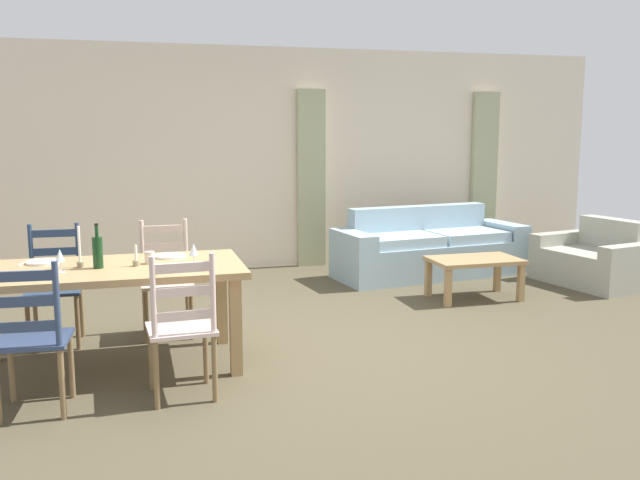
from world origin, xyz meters
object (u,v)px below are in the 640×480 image
dining_table (108,278)px  wine_bottle (98,252)px  dining_chair_near_right (182,326)px  wine_glass_near_left (60,256)px  wine_glass_near_right (194,250)px  dining_chair_far_right (166,278)px  coffee_table (474,264)px  armchair_upholstered (597,262)px  coffee_cup_primary (150,258)px  couch (428,250)px  dining_chair_far_left (55,285)px  dining_chair_near_left (31,338)px

dining_table → wine_bottle: wine_bottle is taller
dining_chair_near_right → wine_glass_near_left: bearing=142.3°
wine_bottle → wine_glass_near_right: bearing=-7.6°
dining_table → dining_chair_far_right: dining_chair_far_right is taller
coffee_table → armchair_upholstered: 1.69m
dining_table → coffee_cup_primary: 0.32m
armchair_upholstered → coffee_cup_primary: bearing=-164.0°
dining_table → coffee_cup_primary: coffee_cup_primary is taller
wine_bottle → wine_glass_near_left: size_ratio=1.96×
dining_chair_near_right → coffee_table: bearing=31.6°
couch → coffee_table: (-0.04, -1.21, 0.06)m
coffee_cup_primary → dining_chair_far_left: bearing=135.5°
dining_chair_near_left → wine_bottle: size_ratio=3.04×
dining_chair_far_left → wine_glass_near_right: 1.41m
dining_chair_near_right → dining_chair_far_left: (-0.90, 1.46, 0.00)m
dining_chair_far_left → coffee_table: dining_chair_far_left is taller
dining_table → couch: couch is taller
wine_glass_near_left → dining_chair_far_left: bearing=99.0°
dining_chair_far_right → wine_bottle: (-0.49, -0.80, 0.39)m
dining_chair_far_right → wine_glass_near_right: (0.16, -0.89, 0.38)m
wine_bottle → armchair_upholstered: (5.24, 1.47, -0.62)m
wine_glass_near_left → armchair_upholstered: bearing=15.9°
dining_chair_near_left → coffee_cup_primary: bearing=46.0°
wine_bottle → wine_glass_near_left: 0.26m
dining_chair_far_left → wine_bottle: size_ratio=3.04×
dining_table → dining_chair_far_left: size_ratio=1.98×
dining_chair_far_left → coffee_table: 3.98m
dining_chair_near_right → armchair_upholstered: 5.19m
dining_table → dining_chair_near_left: bearing=-120.6°
dining_table → wine_glass_near_right: 0.64m
wine_bottle → wine_glass_near_left: (-0.24, -0.09, -0.01)m
dining_chair_far_right → coffee_table: bearing=7.5°
dining_chair_near_left → dining_chair_far_right: (0.86, 1.48, 0.00)m
wine_glass_near_right → coffee_cup_primary: 0.35m
dining_chair_far_left → coffee_table: size_ratio=1.07×
wine_glass_near_right → coffee_table: wine_glass_near_right is taller
dining_table → dining_chair_near_right: 0.87m
wine_glass_near_left → coffee_cup_primary: (0.59, 0.16, -0.07)m
dining_table → dining_chair_near_left: 0.86m
armchair_upholstered → dining_chair_near_right: bearing=-155.5°
dining_chair_far_left → wine_bottle: 0.96m
dining_table → dining_chair_near_left: size_ratio=1.98×
dining_chair_far_left → armchair_upholstered: size_ratio=0.74×
wine_glass_near_right → armchair_upholstered: (4.58, 1.56, -0.61)m
wine_bottle → coffee_cup_primary: wine_bottle is taller
dining_table → wine_glass_near_right: size_ratio=11.80×
coffee_cup_primary → dining_chair_far_right: bearing=79.0°
coffee_table → armchair_upholstered: armchair_upholstered is taller
dining_chair_near_right → dining_chair_near_left: bearing=-179.8°
dining_chair_far_right → armchair_upholstered: size_ratio=0.74×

